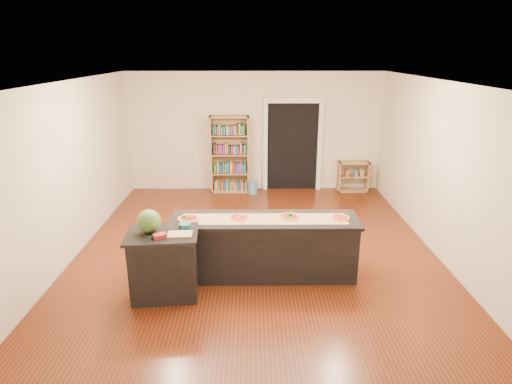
{
  "coord_description": "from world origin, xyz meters",
  "views": [
    {
      "loc": [
        -0.06,
        -6.57,
        3.25
      ],
      "look_at": [
        0.0,
        0.2,
        1.0
      ],
      "focal_mm": 30.0,
      "sensor_mm": 36.0,
      "label": 1
    }
  ],
  "objects_px": {
    "bookshelf": "(230,154)",
    "low_shelf": "(353,176)",
    "waste_bin": "(253,187)",
    "kitchen_island": "(264,247)",
    "side_counter": "(164,264)",
    "watermelon": "(149,221)"
  },
  "relations": [
    {
      "from": "watermelon",
      "to": "side_counter",
      "type": "bearing_deg",
      "value": -11.21
    },
    {
      "from": "waste_bin",
      "to": "bookshelf",
      "type": "bearing_deg",
      "value": 159.58
    },
    {
      "from": "side_counter",
      "to": "low_shelf",
      "type": "xyz_separation_m",
      "value": [
        3.63,
        4.62,
        -0.11
      ]
    },
    {
      "from": "kitchen_island",
      "to": "side_counter",
      "type": "bearing_deg",
      "value": -157.95
    },
    {
      "from": "bookshelf",
      "to": "watermelon",
      "type": "relative_size",
      "value": 5.78
    },
    {
      "from": "kitchen_island",
      "to": "bookshelf",
      "type": "distance_m",
      "value": 4.14
    },
    {
      "from": "waste_bin",
      "to": "watermelon",
      "type": "height_order",
      "value": "watermelon"
    },
    {
      "from": "low_shelf",
      "to": "watermelon",
      "type": "distance_m",
      "value": 6.0
    },
    {
      "from": "bookshelf",
      "to": "low_shelf",
      "type": "relative_size",
      "value": 2.5
    },
    {
      "from": "low_shelf",
      "to": "watermelon",
      "type": "bearing_deg",
      "value": -129.62
    },
    {
      "from": "kitchen_island",
      "to": "waste_bin",
      "type": "distance_m",
      "value": 3.87
    },
    {
      "from": "side_counter",
      "to": "bookshelf",
      "type": "distance_m",
      "value": 4.69
    },
    {
      "from": "watermelon",
      "to": "waste_bin",
      "type": "bearing_deg",
      "value": 72.43
    },
    {
      "from": "watermelon",
      "to": "bookshelf",
      "type": "bearing_deg",
      "value": 79.55
    },
    {
      "from": "side_counter",
      "to": "low_shelf",
      "type": "bearing_deg",
      "value": 47.14
    },
    {
      "from": "bookshelf",
      "to": "low_shelf",
      "type": "xyz_separation_m",
      "value": [
        2.95,
        0.01,
        -0.55
      ]
    },
    {
      "from": "low_shelf",
      "to": "waste_bin",
      "type": "relative_size",
      "value": 2.36
    },
    {
      "from": "low_shelf",
      "to": "kitchen_island",
      "type": "bearing_deg",
      "value": -118.96
    },
    {
      "from": "side_counter",
      "to": "waste_bin",
      "type": "bearing_deg",
      "value": 69.84
    },
    {
      "from": "low_shelf",
      "to": "waste_bin",
      "type": "xyz_separation_m",
      "value": [
        -2.41,
        -0.21,
        -0.21
      ]
    },
    {
      "from": "kitchen_island",
      "to": "bookshelf",
      "type": "height_order",
      "value": "bookshelf"
    },
    {
      "from": "side_counter",
      "to": "bookshelf",
      "type": "height_order",
      "value": "bookshelf"
    }
  ]
}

